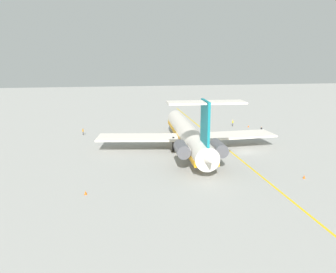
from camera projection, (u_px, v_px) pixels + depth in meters
ground at (244, 151)px, 69.84m from camera, size 295.34×295.34×0.00m
main_jetliner at (189, 135)px, 69.52m from camera, size 40.98×36.39×11.94m
ground_crew_near_nose at (233, 122)px, 93.83m from camera, size 0.41×0.29×1.78m
ground_crew_near_tail at (83, 131)px, 83.57m from camera, size 0.41×0.26×1.65m
ground_crew_portside at (261, 129)px, 85.39m from camera, size 0.27×0.40×1.68m
safety_cone_nose at (304, 177)px, 54.64m from camera, size 0.40×0.40×0.55m
safety_cone_wingtip at (86, 193)px, 48.37m from camera, size 0.40×0.40×0.55m
safety_cone_tail at (248, 126)px, 92.84m from camera, size 0.40×0.40×0.55m
taxiway_centreline at (226, 148)px, 72.62m from camera, size 109.46×0.36×0.01m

